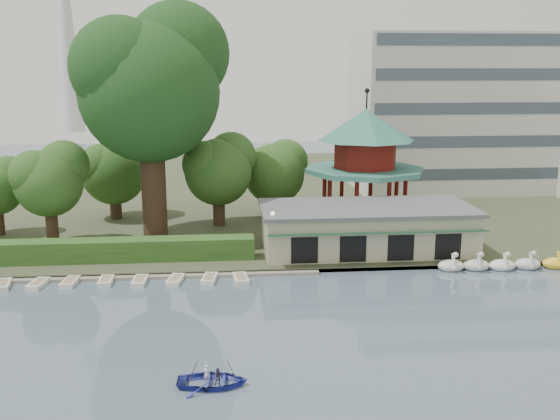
{
  "coord_description": "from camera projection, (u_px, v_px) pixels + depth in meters",
  "views": [
    {
      "loc": [
        -2.34,
        -30.28,
        15.91
      ],
      "look_at": [
        2.0,
        18.0,
        5.0
      ],
      "focal_mm": 40.0,
      "sensor_mm": 36.0,
      "label": 1
    }
  ],
  "objects": [
    {
      "name": "hedge",
      "position": [
        73.0,
        251.0,
        51.45
      ],
      "size": [
        30.0,
        2.0,
        1.8
      ],
      "primitive_type": "cube",
      "color": "#325D22",
      "rests_on": "shore"
    },
    {
      "name": "big_tree",
      "position": [
        151.0,
        80.0,
        56.45
      ],
      "size": [
        14.05,
        13.1,
        21.82
      ],
      "color": "#3A281C",
      "rests_on": "shore"
    },
    {
      "name": "embankment",
      "position": [
        256.0,
        271.0,
        49.9
      ],
      "size": [
        220.0,
        0.6,
        0.3
      ],
      "primitive_type": "cube",
      "color": "gray",
      "rests_on": "ground"
    },
    {
      "name": "boathouse",
      "position": [
        366.0,
        227.0,
        54.83
      ],
      "size": [
        18.6,
        9.39,
        3.9
      ],
      "color": "#BEB692",
      "rests_on": "shore"
    },
    {
      "name": "rowboat_with_passengers",
      "position": [
        213.0,
        376.0,
        32.01
      ],
      "size": [
        5.28,
        3.9,
        2.01
      ],
      "color": "#303AA2",
      "rests_on": "ground"
    },
    {
      "name": "office_building",
      "position": [
        492.0,
        118.0,
        81.45
      ],
      "size": [
        38.0,
        18.0,
        20.0
      ],
      "color": "silver",
      "rests_on": "shore"
    },
    {
      "name": "ground_plane",
      "position": [
        273.0,
        376.0,
        33.12
      ],
      "size": [
        220.0,
        220.0,
        0.0
      ],
      "primitive_type": "plane",
      "color": "slate",
      "rests_on": "ground"
    },
    {
      "name": "swan_boats",
      "position": [
        524.0,
        264.0,
        51.02
      ],
      "size": [
        13.88,
        2.04,
        1.92
      ],
      "color": "white",
      "rests_on": "ground"
    },
    {
      "name": "dock",
      "position": [
        103.0,
        276.0,
        48.76
      ],
      "size": [
        34.0,
        1.6,
        0.24
      ],
      "primitive_type": "cube",
      "color": "gray",
      "rests_on": "ground"
    },
    {
      "name": "small_trees",
      "position": [
        131.0,
        174.0,
        61.95
      ],
      "size": [
        39.72,
        16.56,
        9.42
      ],
      "color": "#3A281C",
      "rests_on": "shore"
    },
    {
      "name": "moored_rowboats",
      "position": [
        72.0,
        282.0,
        47.21
      ],
      "size": [
        27.25,
        2.78,
        0.36
      ],
      "color": "white",
      "rests_on": "ground"
    },
    {
      "name": "lamp_post",
      "position": [
        273.0,
        227.0,
        50.98
      ],
      "size": [
        0.36,
        0.36,
        4.28
      ],
      "color": "black",
      "rests_on": "shore"
    },
    {
      "name": "shore",
      "position": [
        243.0,
        190.0,
        83.61
      ],
      "size": [
        220.0,
        70.0,
        0.4
      ],
      "primitive_type": "cube",
      "color": "#424930",
      "rests_on": "ground"
    },
    {
      "name": "pavilion",
      "position": [
        365.0,
        154.0,
        63.62
      ],
      "size": [
        12.4,
        12.4,
        13.5
      ],
      "color": "#BEB692",
      "rests_on": "shore"
    }
  ]
}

